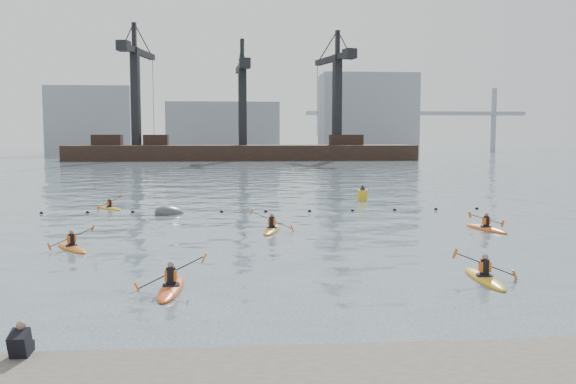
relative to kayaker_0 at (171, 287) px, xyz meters
name	(u,v)px	position (x,y,z in m)	size (l,w,h in m)	color
ground	(265,301)	(3.12, -1.56, -0.11)	(400.00, 400.00, 0.00)	#33404A
float_line	(244,211)	(2.62, 20.97, -0.08)	(33.24, 0.73, 0.24)	black
barge_pier	(242,151)	(2.89, 108.44, 1.79)	(72.00, 19.30, 29.50)	black
skyline	(250,120)	(5.35, 148.71, 9.14)	(141.00, 28.00, 22.00)	gray
kayaker_0	(171,287)	(0.00, 0.00, 0.00)	(2.48, 3.57, 1.42)	#D44514
kayaker_1	(485,278)	(11.14, 0.51, 0.00)	(2.41, 3.50, 1.32)	gold
kayaker_2	(72,247)	(-5.40, 7.95, -0.01)	(2.32, 2.98, 1.15)	orange
kayaker_3	(272,229)	(4.08, 12.48, 0.00)	(2.42, 3.60, 1.35)	#C28116
kayaker_4	(486,228)	(15.95, 11.95, 0.00)	(2.32, 3.52, 1.22)	#E15A15
kayaker_5	(110,208)	(-6.88, 23.36, -0.02)	(2.38, 2.47, 1.08)	gold
mooring_buoy	(170,214)	(-2.30, 20.20, -0.11)	(2.16, 1.28, 1.08)	#3D3F42
nav_buoy	(363,195)	(12.23, 27.71, 0.32)	(0.78, 0.78, 1.42)	gold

